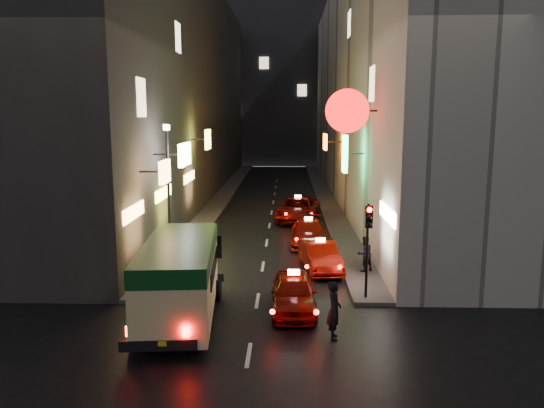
# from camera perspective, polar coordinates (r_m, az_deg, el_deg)

# --- Properties ---
(building_left) EXTENTS (7.53, 52.00, 18.00)m
(building_left) POSITION_cam_1_polar(r_m,az_deg,el_deg) (45.17, -10.19, 12.21)
(building_left) COLOR #373432
(building_left) RESTS_ON ground
(building_right) EXTENTS (8.26, 52.00, 18.00)m
(building_right) POSITION_cam_1_polar(r_m,az_deg,el_deg) (44.78, 10.77, 12.22)
(building_right) COLOR beige
(building_right) RESTS_ON ground
(building_far) EXTENTS (30.00, 10.00, 22.00)m
(building_far) POSITION_cam_1_polar(r_m,az_deg,el_deg) (76.32, 0.84, 12.71)
(building_far) COLOR #313136
(building_far) RESTS_ON ground
(sidewalk_left) EXTENTS (1.50, 52.00, 0.15)m
(sidewalk_left) POSITION_cam_1_polar(r_m,az_deg,el_deg) (45.01, -5.18, 0.94)
(sidewalk_left) COLOR #4C4946
(sidewalk_left) RESTS_ON ground
(sidewalk_right) EXTENTS (1.50, 52.00, 0.15)m
(sidewalk_right) POSITION_cam_1_polar(r_m,az_deg,el_deg) (44.81, 5.68, 0.89)
(sidewalk_right) COLOR #4C4946
(sidewalk_right) RESTS_ON ground
(minibus) EXTENTS (2.72, 6.44, 2.70)m
(minibus) POSITION_cam_1_polar(r_m,az_deg,el_deg) (17.77, -9.89, -7.18)
(minibus) COLOR #F8E79B
(minibus) RESTS_ON ground
(taxi_near) EXTENTS (2.04, 4.82, 1.69)m
(taxi_near) POSITION_cam_1_polar(r_m,az_deg,el_deg) (18.73, 2.33, -9.20)
(taxi_near) COLOR #760A02
(taxi_near) RESTS_ON ground
(taxi_second) EXTENTS (2.60, 4.94, 1.67)m
(taxi_second) POSITION_cam_1_polar(r_m,az_deg,el_deg) (23.53, 5.19, -5.34)
(taxi_second) COLOR #760A02
(taxi_second) RESTS_ON ground
(taxi_third) EXTENTS (2.12, 4.80, 1.67)m
(taxi_third) POSITION_cam_1_polar(r_m,az_deg,el_deg) (28.18, 3.94, -2.83)
(taxi_third) COLOR #760A02
(taxi_third) RESTS_ON ground
(taxi_far) EXTENTS (3.04, 5.75, 1.91)m
(taxi_far) POSITION_cam_1_polar(r_m,az_deg,el_deg) (34.42, 2.80, -0.35)
(taxi_far) COLOR #760A02
(taxi_far) RESTS_ON ground
(pedestrian_crossing) EXTENTS (0.45, 0.69, 2.06)m
(pedestrian_crossing) POSITION_cam_1_polar(r_m,az_deg,el_deg) (16.52, 6.70, -10.87)
(pedestrian_crossing) COLOR black
(pedestrian_crossing) RESTS_ON ground
(pedestrian_sidewalk) EXTENTS (0.77, 0.68, 1.74)m
(pedestrian_sidewalk) POSITION_cam_1_polar(r_m,az_deg,el_deg) (23.09, 9.94, -5.04)
(pedestrian_sidewalk) COLOR black
(pedestrian_sidewalk) RESTS_ON sidewalk_right
(traffic_light) EXTENTS (0.26, 0.43, 3.50)m
(traffic_light) POSITION_cam_1_polar(r_m,az_deg,el_deg) (19.33, 10.31, -2.83)
(traffic_light) COLOR black
(traffic_light) RESTS_ON sidewalk_right
(lamp_post) EXTENTS (0.28, 0.28, 6.22)m
(lamp_post) POSITION_cam_1_polar(r_m,az_deg,el_deg) (23.98, -11.09, 2.05)
(lamp_post) COLOR black
(lamp_post) RESTS_ON sidewalk_left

